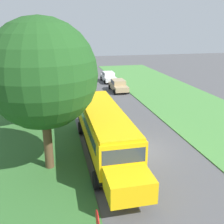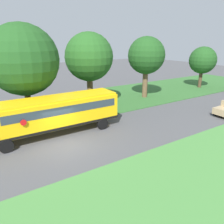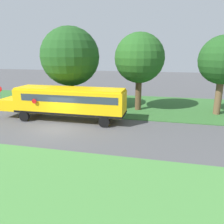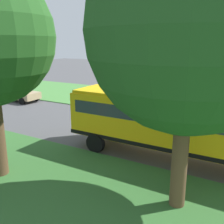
# 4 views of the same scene
# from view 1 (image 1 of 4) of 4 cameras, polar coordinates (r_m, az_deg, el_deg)

# --- Properties ---
(ground_plane) EXTENTS (120.00, 120.00, 0.00)m
(ground_plane) POSITION_cam_1_polar(r_m,az_deg,el_deg) (19.14, 6.02, -8.19)
(ground_plane) COLOR #4C4C4F
(school_bus) EXTENTS (2.84, 12.42, 3.16)m
(school_bus) POSITION_cam_1_polar(r_m,az_deg,el_deg) (17.71, -1.64, -3.52)
(school_bus) COLOR yellow
(school_bus) RESTS_ON ground
(car_tan_nearest) EXTENTS (2.02, 4.40, 1.56)m
(car_tan_nearest) POSITION_cam_1_polar(r_m,az_deg,el_deg) (35.50, 1.40, 5.93)
(car_tan_nearest) COLOR tan
(car_tan_nearest) RESTS_ON ground
(car_white_middle) EXTENTS (2.02, 4.40, 1.56)m
(car_white_middle) POSITION_cam_1_polar(r_m,az_deg,el_deg) (41.57, -0.76, 7.78)
(car_white_middle) COLOR silver
(car_white_middle) RESTS_ON ground
(car_black_furthest) EXTENTS (2.02, 4.40, 1.56)m
(car_black_furthest) POSITION_cam_1_polar(r_m,az_deg,el_deg) (46.58, -9.13, 8.70)
(car_black_furthest) COLOR black
(car_black_furthest) RESTS_ON ground
(oak_tree_beside_bus) EXTENTS (6.28, 6.28, 9.07)m
(oak_tree_beside_bus) POSITION_cam_1_polar(r_m,az_deg,el_deg) (15.29, -14.57, 8.01)
(oak_tree_beside_bus) COLOR brown
(oak_tree_beside_bus) RESTS_ON ground
(oak_tree_roadside_mid) EXTENTS (5.36, 5.36, 8.47)m
(oak_tree_roadside_mid) POSITION_cam_1_polar(r_m,az_deg,el_deg) (22.65, -18.49, 10.52)
(oak_tree_roadside_mid) COLOR brown
(oak_tree_roadside_mid) RESTS_ON ground
(oak_tree_far_end) EXTENTS (4.83, 4.83, 8.06)m
(oak_tree_far_end) POSITION_cam_1_polar(r_m,az_deg,el_deg) (30.88, -17.11, 12.13)
(oak_tree_far_end) COLOR brown
(oak_tree_far_end) RESTS_ON ground
(oak_tree_across_road) EXTENTS (4.25, 4.25, 6.60)m
(oak_tree_across_road) POSITION_cam_1_polar(r_m,az_deg,el_deg) (42.78, -16.06, 12.33)
(oak_tree_across_road) COLOR #4C3826
(oak_tree_across_road) RESTS_ON ground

